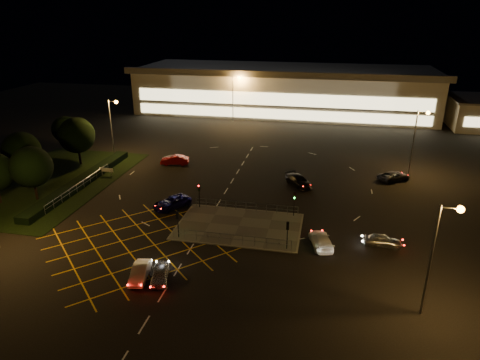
% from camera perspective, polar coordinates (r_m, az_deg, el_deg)
% --- Properties ---
extents(ground, '(180.00, 180.00, 0.00)m').
position_cam_1_polar(ground, '(52.39, -1.82, -5.02)').
color(ground, black).
rests_on(ground, ground).
extents(pedestrian_island, '(14.00, 9.00, 0.12)m').
position_cam_1_polar(pedestrian_island, '(50.23, -0.13, -6.18)').
color(pedestrian_island, '#4C4944').
rests_on(pedestrian_island, ground).
extents(grass_verge, '(18.00, 30.00, 0.08)m').
position_cam_1_polar(grass_verge, '(68.82, -23.86, -0.23)').
color(grass_verge, black).
rests_on(grass_verge, ground).
extents(hedge, '(2.00, 26.00, 1.00)m').
position_cam_1_polar(hedge, '(65.94, -20.36, -0.20)').
color(hedge, black).
rests_on(hedge, ground).
extents(supermarket, '(72.00, 26.50, 10.50)m').
position_cam_1_polar(supermarket, '(109.53, 5.91, 11.95)').
color(supermarket, beige).
rests_on(supermarket, ground).
extents(streetlight_se, '(1.78, 0.56, 10.03)m').
position_cam_1_polar(streetlight_se, '(36.89, 25.05, -7.90)').
color(streetlight_se, slate).
rests_on(streetlight_se, ground).
extents(streetlight_nw, '(1.78, 0.56, 10.03)m').
position_cam_1_polar(streetlight_nw, '(74.33, -16.59, 7.56)').
color(streetlight_nw, slate).
rests_on(streetlight_nw, ground).
extents(streetlight_ne, '(1.78, 0.56, 10.03)m').
position_cam_1_polar(streetlight_ne, '(68.90, 22.61, 5.73)').
color(streetlight_ne, slate).
rests_on(streetlight_ne, ground).
extents(streetlight_far_left, '(1.78, 0.56, 10.03)m').
position_cam_1_polar(streetlight_far_left, '(97.24, -0.71, 11.59)').
color(streetlight_far_left, slate).
rests_on(streetlight_far_left, ground).
extents(streetlight_far_right, '(1.78, 0.56, 10.03)m').
position_cam_1_polar(streetlight_far_right, '(98.84, 23.22, 10.04)').
color(streetlight_far_right, slate).
rests_on(streetlight_far_right, ground).
extents(signal_sw, '(0.28, 0.30, 3.15)m').
position_cam_1_polar(signal_sw, '(47.28, -8.31, -5.15)').
color(signal_sw, black).
rests_on(signal_sw, pedestrian_island).
extents(signal_se, '(0.28, 0.30, 3.15)m').
position_cam_1_polar(signal_se, '(44.88, 6.36, -6.59)').
color(signal_se, black).
rests_on(signal_se, pedestrian_island).
extents(signal_nw, '(0.28, 0.30, 3.15)m').
position_cam_1_polar(signal_nw, '(54.13, -5.48, -1.45)').
color(signal_nw, black).
rests_on(signal_nw, pedestrian_island).
extents(signal_ne, '(0.28, 0.30, 3.15)m').
position_cam_1_polar(signal_ne, '(52.04, 7.27, -2.50)').
color(signal_ne, black).
rests_on(signal_ne, pedestrian_island).
extents(tree_b, '(5.40, 5.40, 7.35)m').
position_cam_1_polar(tree_b, '(69.80, -27.11, 3.54)').
color(tree_b, black).
rests_on(tree_b, ground).
extents(tree_c, '(5.76, 5.76, 7.84)m').
position_cam_1_polar(tree_c, '(73.61, -20.95, 5.59)').
color(tree_c, black).
rests_on(tree_c, ground).
extents(tree_d, '(4.68, 4.68, 6.37)m').
position_cam_1_polar(tree_d, '(81.91, -22.25, 6.25)').
color(tree_d, black).
rests_on(tree_d, ground).
extents(tree_e, '(5.40, 5.40, 7.35)m').
position_cam_1_polar(tree_e, '(61.70, -26.07, 1.57)').
color(tree_e, black).
rests_on(tree_e, ground).
extents(car_near_silver, '(2.43, 4.04, 1.29)m').
position_cam_1_polar(car_near_silver, '(41.48, -10.61, -12.20)').
color(car_near_silver, silver).
rests_on(car_near_silver, ground).
extents(car_queue_white, '(2.09, 4.14, 1.30)m').
position_cam_1_polar(car_queue_white, '(42.08, -13.19, -11.88)').
color(car_queue_white, white).
rests_on(car_queue_white, ground).
extents(car_left_blue, '(4.73, 5.53, 1.41)m').
position_cam_1_polar(car_left_blue, '(55.35, -9.08, -2.97)').
color(car_left_blue, '#0F0C49').
rests_on(car_left_blue, ground).
extents(car_far_dkgrey, '(4.72, 5.31, 1.48)m').
position_cam_1_polar(car_far_dkgrey, '(62.08, 7.82, -0.09)').
color(car_far_dkgrey, black).
rests_on(car_far_dkgrey, ground).
extents(car_right_silver, '(3.95, 1.64, 1.34)m').
position_cam_1_polar(car_right_silver, '(48.51, 18.49, -7.66)').
color(car_right_silver, '#9EA1A5').
rests_on(car_right_silver, ground).
extents(car_circ_red, '(4.81, 2.48, 1.51)m').
position_cam_1_polar(car_circ_red, '(70.87, -8.70, 2.65)').
color(car_circ_red, '#990B0B').
rests_on(car_circ_red, ground).
extents(car_east_grey, '(5.40, 4.83, 1.39)m').
position_cam_1_polar(car_east_grey, '(67.29, 19.85, 0.48)').
color(car_east_grey, black).
rests_on(car_east_grey, ground).
extents(car_approach_white, '(3.13, 5.15, 1.39)m').
position_cam_1_polar(car_approach_white, '(46.86, 10.76, -7.89)').
color(car_approach_white, white).
rests_on(car_approach_white, ground).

